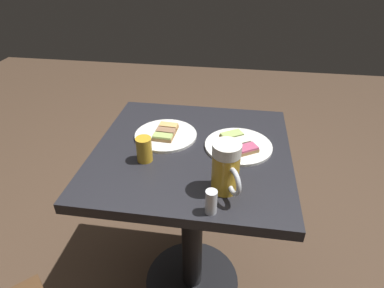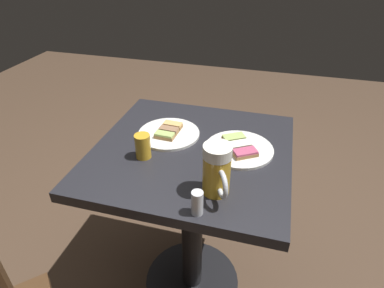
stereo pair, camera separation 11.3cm
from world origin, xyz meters
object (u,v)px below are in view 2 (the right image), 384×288
plate_near (169,133)px  beer_mug (217,171)px  beer_glass_small (143,146)px  salt_shaker (197,203)px  plate_far (239,148)px

plate_near → beer_mug: 0.37m
beer_glass_small → salt_shaker: beer_glass_small is taller
plate_near → beer_glass_small: bearing=167.3°
beer_mug → beer_glass_small: bearing=67.8°
plate_near → plate_far: bearing=-97.0°
plate_near → salt_shaker: salt_shaker is taller
beer_mug → salt_shaker: size_ratio=2.17×
beer_mug → salt_shaker: bearing=161.7°
plate_near → plate_far: same height
plate_near → beer_glass_small: 0.17m
plate_near → salt_shaker: (-0.37, -0.21, 0.03)m
plate_far → beer_glass_small: (-0.13, 0.31, 0.03)m
plate_far → beer_glass_small: 0.33m
plate_far → salt_shaker: size_ratio=3.28×
beer_mug → plate_far: bearing=-7.9°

